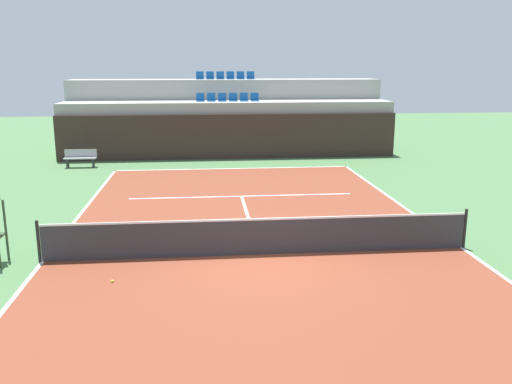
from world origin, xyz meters
The scene contains 15 objects.
ground_plane centered at (0.00, 0.00, 0.00)m, with size 80.00×80.00×0.00m, color #477042.
court_surface centered at (0.00, 0.00, 0.01)m, with size 11.00×24.00×0.01m, color brown.
baseline_far centered at (0.00, 11.95, 0.01)m, with size 11.00×0.10×0.00m, color white.
sideline_left centered at (-5.45, 0.00, 0.01)m, with size 0.10×24.00×0.00m, color white.
sideline_right centered at (5.45, 0.00, 0.01)m, with size 0.10×24.00×0.00m, color white.
service_line_far centered at (0.00, 6.40, 0.01)m, with size 8.26×0.10×0.00m, color white.
centre_service_line centered at (0.00, 3.20, 0.01)m, with size 0.10×6.40×0.00m, color white.
back_wall centered at (0.00, 14.80, 1.15)m, with size 17.49×0.30×2.31m, color #33231E.
stands_tier_lower centered at (0.00, 16.15, 1.44)m, with size 17.49×2.40×2.87m, color #9E9E99.
stands_tier_upper centered at (0.00, 18.55, 1.98)m, with size 17.49×2.40×3.96m, color #9E9E99.
seating_row_lower centered at (0.00, 16.25, 3.00)m, with size 3.35×0.44×0.44m.
seating_row_upper centered at (0.00, 18.65, 4.09)m, with size 3.35×0.44×0.44m.
tennis_net centered at (0.00, 0.00, 0.51)m, with size 11.08×0.08×1.07m.
player_bench centered at (-7.21, 13.07, 0.51)m, with size 1.50×0.40×0.85m.
tennis_ball_1 centered at (-3.50, -1.52, 0.04)m, with size 0.07×0.07×0.07m, color #CCE033.
Camera 1 is at (-1.42, -13.27, 4.81)m, focal length 38.24 mm.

